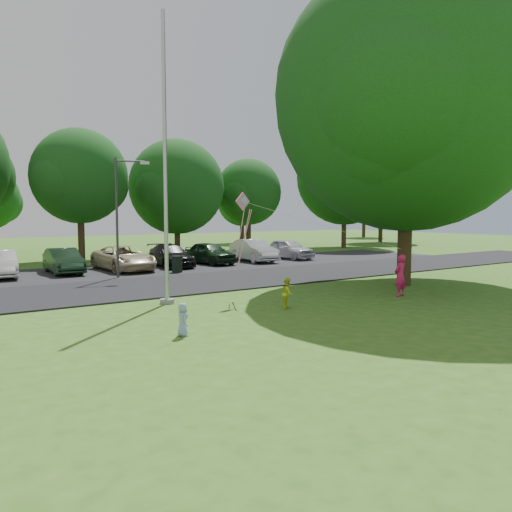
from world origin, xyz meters
TOP-DOWN VIEW (x-y plane):
  - ground at (0.00, 0.00)m, footprint 120.00×120.00m
  - park_road at (0.00, 9.00)m, footprint 60.00×6.00m
  - parking_strip at (0.00, 15.50)m, footprint 42.00×7.00m
  - flagpole at (-3.50, 5.00)m, footprint 0.50×0.50m
  - street_lamp at (-2.43, 12.50)m, footprint 1.59×0.64m
  - trash_can at (0.63, 12.88)m, footprint 0.58×0.58m
  - big_tree at (7.01, 3.22)m, footprint 12.12×11.54m
  - tree_row at (1.59, 24.23)m, footprint 64.35×11.94m
  - horizon_trees at (4.06, 33.88)m, footprint 77.46×7.20m
  - parked_cars at (-0.51, 15.62)m, footprint 23.29×5.11m
  - woman at (4.46, 1.35)m, footprint 0.64×0.48m
  - child_yellow at (-0.56, 1.88)m, footprint 0.63×0.62m
  - child_blue at (-5.13, 0.43)m, footprint 0.33×0.46m
  - kite at (-0.76, 4.10)m, footprint 5.66×3.10m

SIDE VIEW (x-z plane):
  - ground at x=0.00m, z-range 0.00..0.00m
  - park_road at x=0.00m, z-range 0.00..0.06m
  - parking_strip at x=0.00m, z-range 0.00..0.06m
  - child_blue at x=-5.13m, z-range 0.00..0.87m
  - trash_can at x=0.63m, z-range 0.00..0.93m
  - child_yellow at x=-0.56m, z-range 0.00..1.03m
  - parked_cars at x=-0.51m, z-range 0.03..1.44m
  - woman at x=4.46m, z-range 0.00..1.61m
  - kite at x=-0.76m, z-range 1.72..4.62m
  - street_lamp at x=-2.43m, z-range 0.59..6.41m
  - flagpole at x=-3.50m, z-range -0.83..9.17m
  - horizon_trees at x=4.06m, z-range 0.79..7.81m
  - tree_row at x=1.59m, z-range 0.27..11.15m
  - big_tree at x=7.01m, z-range 0.84..14.75m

